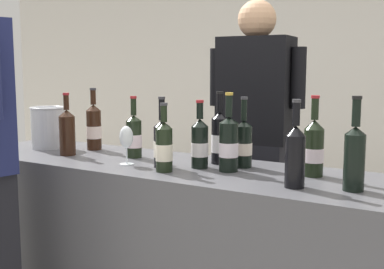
# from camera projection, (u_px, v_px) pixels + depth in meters

# --- Properties ---
(wall_back) EXTENTS (8.00, 0.10, 2.80)m
(wall_back) POSITION_uv_depth(u_px,v_px,m) (323.00, 63.00, 4.48)
(wall_back) COLOR beige
(wall_back) RESTS_ON ground_plane
(counter) EXTENTS (2.27, 0.62, 0.90)m
(counter) POSITION_uv_depth(u_px,v_px,m) (162.00, 254.00, 2.40)
(counter) COLOR #4C4C51
(counter) RESTS_ON ground_plane
(wine_bottle_0) EXTENTS (0.08, 0.08, 0.31)m
(wine_bottle_0) POSITION_uv_depth(u_px,v_px,m) (200.00, 143.00, 2.22)
(wine_bottle_0) COLOR black
(wine_bottle_0) RESTS_ON counter
(wine_bottle_1) EXTENTS (0.08, 0.08, 0.35)m
(wine_bottle_1) POSITION_uv_depth(u_px,v_px,m) (355.00, 155.00, 1.80)
(wine_bottle_1) COLOR black
(wine_bottle_1) RESTS_ON counter
(wine_bottle_2) EXTENTS (0.08, 0.08, 0.34)m
(wine_bottle_2) POSITION_uv_depth(u_px,v_px,m) (220.00, 138.00, 2.32)
(wine_bottle_2) COLOR black
(wine_bottle_2) RESTS_ON counter
(wine_bottle_3) EXTENTS (0.08, 0.08, 0.32)m
(wine_bottle_3) POSITION_uv_depth(u_px,v_px,m) (162.00, 143.00, 2.23)
(wine_bottle_3) COLOR black
(wine_bottle_3) RESTS_ON counter
(wine_bottle_4) EXTENTS (0.08, 0.08, 0.32)m
(wine_bottle_4) POSITION_uv_depth(u_px,v_px,m) (244.00, 143.00, 2.23)
(wine_bottle_4) COLOR black
(wine_bottle_4) RESTS_ON counter
(wine_bottle_5) EXTENTS (0.08, 0.08, 0.33)m
(wine_bottle_5) POSITION_uv_depth(u_px,v_px,m) (295.00, 154.00, 1.85)
(wine_bottle_5) COLOR black
(wine_bottle_5) RESTS_ON counter
(wine_bottle_6) EXTENTS (0.08, 0.08, 0.30)m
(wine_bottle_6) POSITION_uv_depth(u_px,v_px,m) (164.00, 147.00, 2.14)
(wine_bottle_6) COLOR black
(wine_bottle_6) RESTS_ON counter
(wine_bottle_7) EXTENTS (0.08, 0.08, 0.32)m
(wine_bottle_7) POSITION_uv_depth(u_px,v_px,m) (67.00, 131.00, 2.55)
(wine_bottle_7) COLOR black
(wine_bottle_7) RESTS_ON counter
(wine_bottle_8) EXTENTS (0.08, 0.08, 0.31)m
(wine_bottle_8) POSITION_uv_depth(u_px,v_px,m) (134.00, 136.00, 2.48)
(wine_bottle_8) COLOR black
(wine_bottle_8) RESTS_ON counter
(wine_bottle_9) EXTENTS (0.08, 0.08, 0.34)m
(wine_bottle_9) POSITION_uv_depth(u_px,v_px,m) (314.00, 148.00, 2.04)
(wine_bottle_9) COLOR black
(wine_bottle_9) RESTS_ON counter
(wine_bottle_10) EXTENTS (0.08, 0.08, 0.34)m
(wine_bottle_10) POSITION_uv_depth(u_px,v_px,m) (94.00, 127.00, 2.72)
(wine_bottle_10) COLOR black
(wine_bottle_10) RESTS_ON counter
(wine_bottle_11) EXTENTS (0.08, 0.08, 0.35)m
(wine_bottle_11) POSITION_uv_depth(u_px,v_px,m) (229.00, 144.00, 2.14)
(wine_bottle_11) COLOR black
(wine_bottle_11) RESTS_ON counter
(wine_glass) EXTENTS (0.07, 0.07, 0.18)m
(wine_glass) POSITION_uv_depth(u_px,v_px,m) (126.00, 139.00, 2.29)
(wine_glass) COLOR silver
(wine_glass) RESTS_ON counter
(ice_bucket) EXTENTS (0.19, 0.19, 0.24)m
(ice_bucket) POSITION_uv_depth(u_px,v_px,m) (48.00, 127.00, 2.78)
(ice_bucket) COLOR silver
(ice_bucket) RESTS_ON counter
(person_server) EXTENTS (0.55, 0.27, 1.72)m
(person_server) POSITION_uv_depth(u_px,v_px,m) (255.00, 158.00, 2.77)
(person_server) COLOR black
(person_server) RESTS_ON ground_plane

